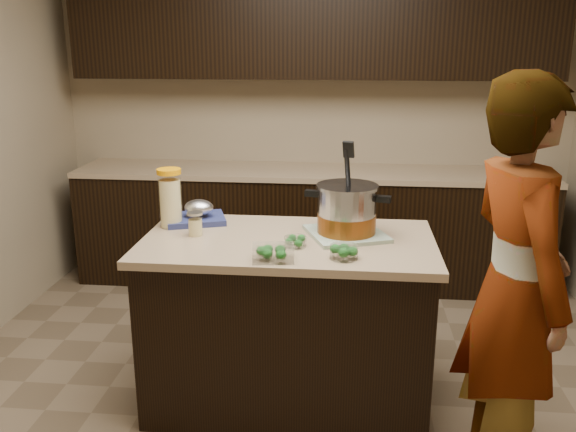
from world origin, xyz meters
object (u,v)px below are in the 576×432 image
Objects in this scene: lemonade_pitcher at (170,200)px; person at (515,290)px; stock_pot at (347,212)px; island at (288,321)px.

person reaches higher than lemonade_pitcher.
person is at bearing -27.35° from stock_pot.
stock_pot reaches higher than island.
island is at bearing -13.20° from lemonade_pitcher.
lemonade_pitcher is (-0.93, 0.06, 0.02)m from stock_pot.
lemonade_pitcher is 0.18× the size of person.
stock_pot reaches higher than lemonade_pitcher.
island is at bearing -150.71° from stock_pot.
island is 4.74× the size of lemonade_pitcher.
stock_pot is at bearing 16.55° from island.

